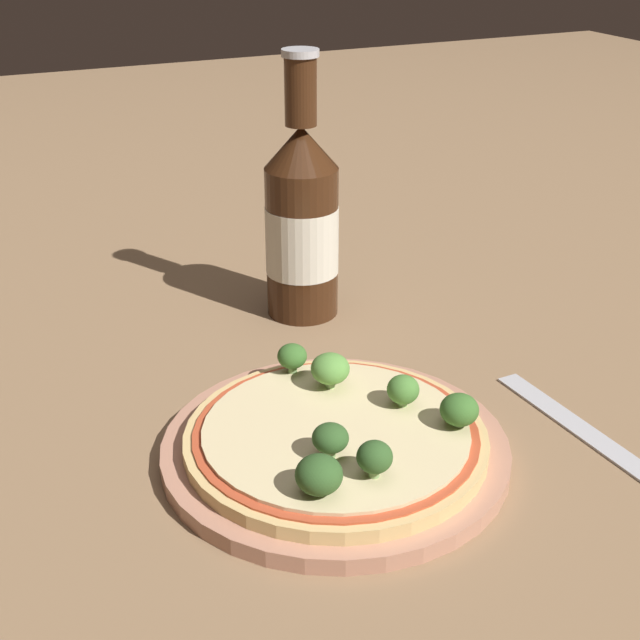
# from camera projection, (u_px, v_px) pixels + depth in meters

# --- Properties ---
(ground_plane) EXTENTS (3.00, 3.00, 0.00)m
(ground_plane) POSITION_uv_depth(u_px,v_px,m) (300.00, 450.00, 0.63)
(ground_plane) COLOR #846647
(plate) EXTENTS (0.24, 0.24, 0.01)m
(plate) POSITION_uv_depth(u_px,v_px,m) (335.00, 449.00, 0.62)
(plate) COLOR tan
(plate) RESTS_ON ground_plane
(pizza) EXTENTS (0.21, 0.21, 0.01)m
(pizza) POSITION_uv_depth(u_px,v_px,m) (336.00, 437.00, 0.61)
(pizza) COLOR tan
(pizza) RESTS_ON plate
(broccoli_floret_0) EXTENTS (0.03, 0.03, 0.03)m
(broccoli_floret_0) POSITION_uv_depth(u_px,v_px,m) (319.00, 475.00, 0.53)
(broccoli_floret_0) COLOR #7A9E5B
(broccoli_floret_0) RESTS_ON pizza
(broccoli_floret_1) EXTENTS (0.02, 0.02, 0.02)m
(broccoli_floret_1) POSITION_uv_depth(u_px,v_px,m) (375.00, 457.00, 0.55)
(broccoli_floret_1) COLOR #7A9E5B
(broccoli_floret_1) RESTS_ON pizza
(broccoli_floret_2) EXTENTS (0.03, 0.03, 0.03)m
(broccoli_floret_2) POSITION_uv_depth(u_px,v_px,m) (330.00, 369.00, 0.65)
(broccoli_floret_2) COLOR #7A9E5B
(broccoli_floret_2) RESTS_ON pizza
(broccoli_floret_3) EXTENTS (0.02, 0.02, 0.02)m
(broccoli_floret_3) POSITION_uv_depth(u_px,v_px,m) (292.00, 357.00, 0.67)
(broccoli_floret_3) COLOR #7A9E5B
(broccoli_floret_3) RESTS_ON pizza
(broccoli_floret_4) EXTENTS (0.03, 0.03, 0.02)m
(broccoli_floret_4) POSITION_uv_depth(u_px,v_px,m) (459.00, 410.00, 0.60)
(broccoli_floret_4) COLOR #7A9E5B
(broccoli_floret_4) RESTS_ON pizza
(broccoli_floret_5) EXTENTS (0.02, 0.02, 0.02)m
(broccoli_floret_5) POSITION_uv_depth(u_px,v_px,m) (403.00, 390.00, 0.62)
(broccoli_floret_5) COLOR #7A9E5B
(broccoli_floret_5) RESTS_ON pizza
(broccoli_floret_6) EXTENTS (0.02, 0.02, 0.02)m
(broccoli_floret_6) POSITION_uv_depth(u_px,v_px,m) (328.00, 439.00, 0.57)
(broccoli_floret_6) COLOR #7A9E5B
(broccoli_floret_6) RESTS_ON pizza
(beer_bottle) EXTENTS (0.07, 0.07, 0.24)m
(beer_bottle) POSITION_uv_depth(u_px,v_px,m) (302.00, 221.00, 0.79)
(beer_bottle) COLOR #381E0F
(beer_bottle) RESTS_ON ground_plane
(fork) EXTENTS (0.03, 0.19, 0.00)m
(fork) POSITION_uv_depth(u_px,v_px,m) (590.00, 434.00, 0.64)
(fork) COLOR #B2B2B7
(fork) RESTS_ON ground_plane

